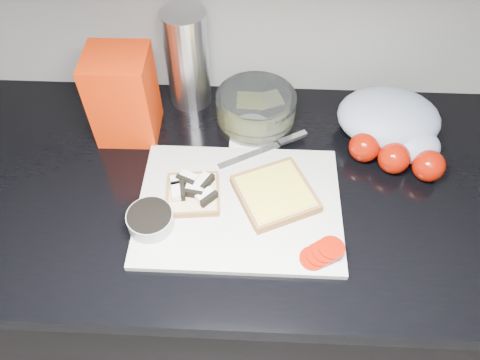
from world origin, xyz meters
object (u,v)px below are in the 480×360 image
at_px(cutting_board, 239,206).
at_px(bread_bag, 123,96).
at_px(steel_canister, 187,59).
at_px(glass_bowl, 256,109).

xyz_separation_m(cutting_board, bread_bag, (-0.26, 0.21, 0.10)).
bearing_deg(bread_bag, steel_canister, 40.54).
distance_m(bread_bag, steel_canister, 0.17).
xyz_separation_m(bread_bag, steel_canister, (0.13, 0.11, 0.02)).
bearing_deg(glass_bowl, bread_bag, -171.68).
bearing_deg(glass_bowl, steel_canister, 156.04).
distance_m(cutting_board, bread_bag, 0.34).
relative_size(glass_bowl, bread_bag, 0.89).
bearing_deg(steel_canister, glass_bowl, -23.96).
bearing_deg(steel_canister, cutting_board, -67.61).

